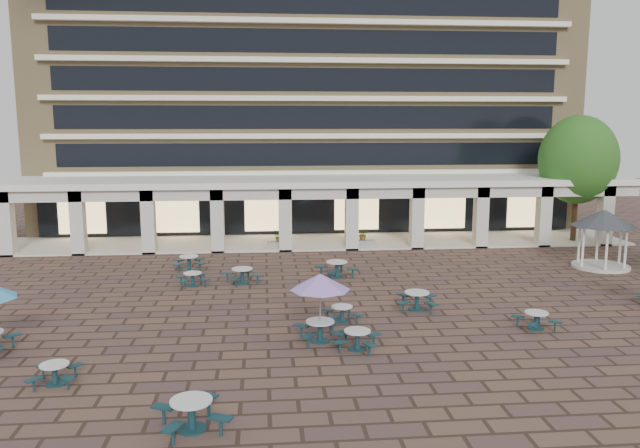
# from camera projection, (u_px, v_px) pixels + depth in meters

# --- Properties ---
(ground) EXTENTS (120.00, 120.00, 0.00)m
(ground) POSITION_uv_depth(u_px,v_px,m) (343.00, 307.00, 27.54)
(ground) COLOR brown
(ground) RESTS_ON ground
(apartment_building) EXTENTS (40.00, 15.50, 25.20)m
(apartment_building) POSITION_uv_depth(u_px,v_px,m) (304.00, 65.00, 50.53)
(apartment_building) COLOR tan
(apartment_building) RESTS_ON ground
(retail_arcade) EXTENTS (42.00, 6.60, 4.40)m
(retail_arcade) POSITION_uv_depth(u_px,v_px,m) (315.00, 199.00, 41.60)
(retail_arcade) COLOR white
(retail_arcade) RESTS_ON ground
(picnic_table_0) EXTENTS (1.55, 1.55, 0.67)m
(picnic_table_0) POSITION_uv_depth(u_px,v_px,m) (55.00, 372.00, 19.32)
(picnic_table_0) COLOR #163B43
(picnic_table_0) RESTS_ON ground
(picnic_table_1) EXTENTS (2.27, 2.27, 0.85)m
(picnic_table_1) POSITION_uv_depth(u_px,v_px,m) (191.00, 412.00, 16.44)
(picnic_table_1) COLOR #163B43
(picnic_table_1) RESTS_ON ground
(picnic_table_2) EXTENTS (1.92, 1.92, 0.72)m
(picnic_table_2) POSITION_uv_depth(u_px,v_px,m) (357.00, 338.00, 22.28)
(picnic_table_2) COLOR #163B43
(picnic_table_2) RESTS_ON ground
(picnic_table_5) EXTENTS (1.66, 1.66, 0.66)m
(picnic_table_5) POSITION_uv_depth(u_px,v_px,m) (342.00, 312.00, 25.40)
(picnic_table_5) COLOR #163B43
(picnic_table_5) RESTS_ON ground
(picnic_table_6) EXTENTS (2.23, 2.23, 2.57)m
(picnic_table_6) POSITION_uv_depth(u_px,v_px,m) (320.00, 284.00, 22.81)
(picnic_table_6) COLOR #163B43
(picnic_table_6) RESTS_ON ground
(picnic_table_7) EXTENTS (1.73, 1.73, 0.69)m
(picnic_table_7) POSITION_uv_depth(u_px,v_px,m) (536.00, 319.00, 24.50)
(picnic_table_7) COLOR #163B43
(picnic_table_7) RESTS_ON ground
(picnic_table_8) EXTENTS (1.80, 1.80, 0.68)m
(picnic_table_8) POSITION_uv_depth(u_px,v_px,m) (193.00, 278.00, 30.96)
(picnic_table_8) COLOR #163B43
(picnic_table_8) RESTS_ON ground
(picnic_table_9) EXTENTS (1.89, 1.89, 0.78)m
(picnic_table_9) POSITION_uv_depth(u_px,v_px,m) (189.00, 261.00, 34.37)
(picnic_table_9) COLOR #163B43
(picnic_table_9) RESTS_ON ground
(picnic_table_10) EXTENTS (2.07, 2.07, 0.81)m
(picnic_table_10) POSITION_uv_depth(u_px,v_px,m) (417.00, 299.00, 26.99)
(picnic_table_10) COLOR #163B43
(picnic_table_10) RESTS_ON ground
(picnic_table_12) EXTENTS (2.17, 2.17, 0.79)m
(picnic_table_12) POSITION_uv_depth(u_px,v_px,m) (242.00, 274.00, 31.42)
(picnic_table_12) COLOR #163B43
(picnic_table_12) RESTS_ON ground
(picnic_table_13) EXTENTS (2.28, 2.28, 0.84)m
(picnic_table_13) POSITION_uv_depth(u_px,v_px,m) (337.00, 268.00, 32.75)
(picnic_table_13) COLOR #163B43
(picnic_table_13) RESTS_ON ground
(gazebo) EXTENTS (3.48, 3.48, 3.24)m
(gazebo) POSITION_uv_depth(u_px,v_px,m) (603.00, 225.00, 34.57)
(gazebo) COLOR beige
(gazebo) RESTS_ON ground
(tree_east_c) EXTENTS (5.13, 5.13, 8.54)m
(tree_east_c) POSITION_uv_depth(u_px,v_px,m) (578.00, 160.00, 41.49)
(tree_east_c) COLOR #392316
(tree_east_c) RESTS_ON ground
(planter_left) EXTENTS (1.50, 0.73, 1.18)m
(planter_left) POSITION_uv_depth(u_px,v_px,m) (279.00, 242.00, 39.92)
(planter_left) COLOR gray
(planter_left) RESTS_ON ground
(planter_right) EXTENTS (1.50, 0.64, 1.30)m
(planter_right) POSITION_uv_depth(u_px,v_px,m) (363.00, 240.00, 40.39)
(planter_right) COLOR gray
(planter_right) RESTS_ON ground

